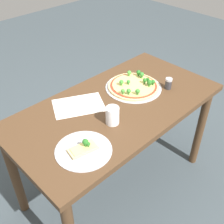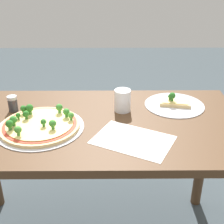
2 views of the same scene
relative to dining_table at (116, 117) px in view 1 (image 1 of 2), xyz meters
name	(u,v)px [view 1 (image 1 of 2)]	position (x,y,z in m)	size (l,w,h in m)	color
ground_plane	(115,182)	(0.00, 0.00, -0.65)	(8.00, 8.00, 0.00)	#3D474C
dining_table	(116,117)	(0.00, 0.00, 0.00)	(1.38, 0.71, 0.76)	#4C331E
pizza_tray_whole	(134,86)	(0.22, 0.05, 0.12)	(0.38, 0.38, 0.07)	#B7B7BC
pizza_tray_slice	(84,149)	(-0.40, -0.17, 0.11)	(0.29, 0.29, 0.07)	#B7B7BC
drinking_cup	(112,115)	(-0.14, -0.11, 0.16)	(0.08, 0.08, 0.11)	white
condiment_shaker	(168,83)	(0.38, -0.11, 0.14)	(0.05, 0.05, 0.08)	#333338
paper_menu	(79,105)	(-0.17, 0.16, 0.10)	(0.31, 0.21, 0.00)	white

